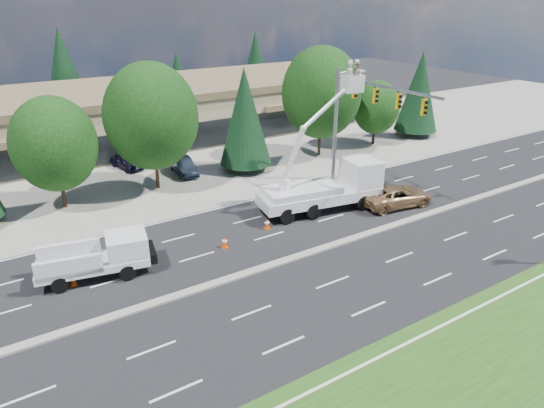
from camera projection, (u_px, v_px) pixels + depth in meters
ground at (298, 257)px, 28.34m from camera, size 140.00×140.00×0.00m
concrete_apron at (171, 164)px, 43.83m from camera, size 140.00×22.00×0.01m
grass_verge at (497, 402)px, 18.27m from camera, size 140.00×10.00×0.01m
road_median at (298, 256)px, 28.32m from camera, size 120.00×0.55×0.12m
strip_mall at (133, 112)px, 50.43m from camera, size 50.40×15.40×5.50m
tree_front_c at (54, 144)px, 33.18m from camera, size 5.78×5.78×8.01m
tree_front_d at (151, 117)px, 36.21m from camera, size 7.04×7.04×9.77m
tree_front_e at (245, 117)px, 40.54m from camera, size 4.45×4.45×8.78m
tree_front_f at (321, 93)px, 43.99m from camera, size 7.25×7.25×10.07m
tree_front_g at (376, 107)px, 48.28m from camera, size 4.62×4.62×6.42m
tree_front_h at (419, 91)px, 50.83m from camera, size 4.49×4.49×8.85m
tree_back_b at (64, 72)px, 56.61m from camera, size 5.47×5.47×10.78m
tree_back_c at (178, 77)px, 64.20m from camera, size 3.75×3.75×7.40m
tree_back_d at (256, 63)px, 69.68m from camera, size 4.74×4.74×9.35m
signal_mast at (355, 111)px, 36.31m from camera, size 2.76×10.16×9.00m
utility_pickup at (102, 260)px, 26.19m from camera, size 6.10×3.24×2.22m
bucket_truck at (330, 180)px, 33.96m from camera, size 9.09×4.10×10.27m
traffic_cone_a at (73, 280)px, 25.49m from camera, size 0.40×0.40×0.70m
traffic_cone_b at (225, 242)px, 29.33m from camera, size 0.40×0.40×0.70m
traffic_cone_c at (267, 224)px, 31.65m from camera, size 0.40×0.40×0.70m
minivan at (396, 196)px, 34.97m from camera, size 5.69×3.29×1.49m
parked_car_west at (126, 161)px, 42.53m from camera, size 2.30×4.11×1.32m
parked_car_east at (184, 166)px, 41.20m from camera, size 1.78×4.24×1.36m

